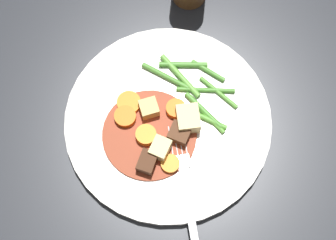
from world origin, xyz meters
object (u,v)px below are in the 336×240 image
at_px(potato_chunk_0, 188,119).
at_px(meat_chunk_0, 147,162).
at_px(carrot_slice_0, 129,103).
at_px(carrot_slice_2, 125,117).
at_px(carrot_slice_4, 170,164).
at_px(potato_chunk_2, 149,109).
at_px(fork, 185,184).
at_px(dinner_plate, 168,122).
at_px(potato_chunk_1, 160,149).
at_px(meat_chunk_1, 180,133).
at_px(carrot_slice_1, 146,135).
at_px(carrot_slice_3, 177,110).

distance_m(potato_chunk_0, meat_chunk_0, 0.08).
height_order(carrot_slice_0, carrot_slice_2, carrot_slice_2).
bearing_deg(carrot_slice_0, carrot_slice_4, 71.30).
xyz_separation_m(potato_chunk_2, fork, (0.05, 0.10, -0.01)).
bearing_deg(dinner_plate, potato_chunk_0, 122.09).
distance_m(potato_chunk_1, potato_chunk_2, 0.06).
xyz_separation_m(potato_chunk_0, fork, (0.07, 0.05, -0.01)).
xyz_separation_m(carrot_slice_4, potato_chunk_1, (-0.01, -0.02, 0.01)).
bearing_deg(carrot_slice_2, carrot_slice_0, -154.03).
xyz_separation_m(carrot_slice_4, meat_chunk_0, (0.02, -0.02, 0.01)).
distance_m(dinner_plate, fork, 0.09).
xyz_separation_m(carrot_slice_4, meat_chunk_1, (-0.04, -0.01, 0.00)).
bearing_deg(meat_chunk_0, carrot_slice_2, -116.32).
bearing_deg(carrot_slice_1, fork, 76.37).
bearing_deg(potato_chunk_1, carrot_slice_3, -164.32).
bearing_deg(dinner_plate, carrot_slice_1, -12.72).
distance_m(dinner_plate, meat_chunk_1, 0.03).
bearing_deg(potato_chunk_2, potato_chunk_1, 53.25).
bearing_deg(fork, meat_chunk_0, -81.14).
distance_m(carrot_slice_3, potato_chunk_0, 0.02).
bearing_deg(meat_chunk_1, carrot_slice_2, -70.56).
xyz_separation_m(potato_chunk_2, meat_chunk_0, (0.06, 0.04, -0.00)).
xyz_separation_m(carrot_slice_0, potato_chunk_2, (-0.01, 0.03, 0.01)).
bearing_deg(meat_chunk_0, meat_chunk_1, 170.97).
height_order(dinner_plate, carrot_slice_2, carrot_slice_2).
bearing_deg(potato_chunk_1, carrot_slice_1, -98.43).
bearing_deg(meat_chunk_1, carrot_slice_3, -137.62).
bearing_deg(carrot_slice_4, potato_chunk_2, -121.33).
height_order(carrot_slice_0, potato_chunk_2, potato_chunk_2).
relative_size(dinner_plate, fork, 2.03).
distance_m(carrot_slice_1, fork, 0.08).
xyz_separation_m(carrot_slice_0, meat_chunk_1, (-0.01, 0.08, 0.00)).
bearing_deg(potato_chunk_2, carrot_slice_3, 126.53).
distance_m(carrot_slice_1, meat_chunk_0, 0.04).
bearing_deg(fork, carrot_slice_3, -136.58).
relative_size(dinner_plate, carrot_slice_0, 8.59).
relative_size(carrot_slice_3, potato_chunk_0, 0.76).
xyz_separation_m(carrot_slice_3, meat_chunk_1, (0.03, 0.02, 0.00)).
relative_size(carrot_slice_3, carrot_slice_4, 1.08).
bearing_deg(carrot_slice_0, carrot_slice_3, 118.53).
bearing_deg(carrot_slice_1, meat_chunk_1, 130.26).
xyz_separation_m(carrot_slice_0, carrot_slice_1, (0.02, 0.05, 0.00)).
xyz_separation_m(carrot_slice_2, meat_chunk_1, (-0.03, 0.07, 0.00)).
bearing_deg(carrot_slice_0, potato_chunk_1, 70.85).
xyz_separation_m(carrot_slice_0, carrot_slice_4, (0.03, 0.10, 0.00)).
bearing_deg(carrot_slice_2, meat_chunk_1, 109.44).
xyz_separation_m(dinner_plate, carrot_slice_0, (0.01, -0.06, 0.01)).
xyz_separation_m(carrot_slice_3, carrot_slice_4, (0.06, 0.04, -0.00)).
bearing_deg(potato_chunk_1, potato_chunk_0, 176.10).
bearing_deg(dinner_plate, carrot_slice_0, -75.29).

